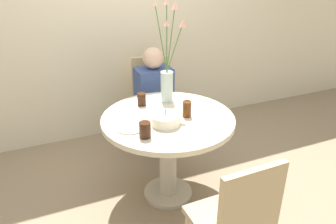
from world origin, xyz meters
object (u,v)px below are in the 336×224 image
at_px(person_boy, 154,104).
at_px(drink_glass_0, 142,99).
at_px(drink_glass_1, 187,109).
at_px(birthday_cake, 166,120).
at_px(chair_right_flank, 236,219).
at_px(chair_near_front, 152,97).
at_px(side_plate, 130,127).
at_px(drink_glass_2, 145,130).
at_px(flower_vase, 168,75).

bearing_deg(person_boy, drink_glass_0, -121.06).
bearing_deg(drink_glass_0, drink_glass_1, -53.50).
relative_size(birthday_cake, drink_glass_1, 1.71).
xyz_separation_m(chair_right_flank, drink_glass_0, (-0.13, 1.21, 0.27)).
relative_size(drink_glass_0, person_boy, 0.10).
bearing_deg(person_boy, chair_near_front, 77.43).
height_order(chair_right_flank, drink_glass_0, chair_right_flank).
relative_size(side_plate, drink_glass_2, 1.90).
bearing_deg(flower_vase, chair_right_flank, -94.56).
distance_m(drink_glass_0, drink_glass_1, 0.42).
relative_size(flower_vase, drink_glass_1, 6.64).
relative_size(chair_right_flank, person_boy, 0.85).
xyz_separation_m(flower_vase, side_plate, (-0.43, -0.34, -0.23)).
xyz_separation_m(birthday_cake, drink_glass_0, (-0.05, 0.39, 0.01)).
relative_size(flower_vase, person_boy, 0.76).
relative_size(chair_near_front, drink_glass_0, 8.90).
bearing_deg(flower_vase, drink_glass_1, -86.54).
relative_size(chair_near_front, side_plate, 4.36).
distance_m(flower_vase, drink_glass_1, 0.37).
bearing_deg(drink_glass_0, drink_glass_2, -106.51).
relative_size(drink_glass_0, drink_glass_2, 0.93).
bearing_deg(drink_glass_2, person_boy, 66.15).
distance_m(drink_glass_1, person_boy, 0.85).
distance_m(birthday_cake, side_plate, 0.26).
bearing_deg(chair_near_front, drink_glass_2, -99.81).
bearing_deg(flower_vase, drink_glass_0, 178.06).
height_order(birthday_cake, drink_glass_2, birthday_cake).
distance_m(birthday_cake, person_boy, 0.93).
height_order(drink_glass_0, drink_glass_2, drink_glass_2).
bearing_deg(drink_glass_2, birthday_cake, 30.39).
distance_m(flower_vase, side_plate, 0.59).
bearing_deg(flower_vase, side_plate, -141.88).
xyz_separation_m(drink_glass_0, drink_glass_1, (0.25, -0.33, 0.01)).
bearing_deg(flower_vase, chair_near_front, 82.15).
relative_size(chair_near_front, person_boy, 0.85).
relative_size(side_plate, person_boy, 0.20).
bearing_deg(birthday_cake, side_plate, 169.46).
height_order(birthday_cake, side_plate, birthday_cake).
height_order(chair_near_front, flower_vase, flower_vase).
relative_size(chair_right_flank, birthday_cake, 4.36).
bearing_deg(chair_right_flank, birthday_cake, -85.29).
bearing_deg(drink_glass_2, flower_vase, 52.99).
bearing_deg(chair_near_front, drink_glass_1, -81.43).
xyz_separation_m(drink_glass_0, person_boy, (0.28, 0.46, -0.28)).
relative_size(chair_near_front, birthday_cake, 4.36).
height_order(drink_glass_0, drink_glass_1, drink_glass_1).
distance_m(flower_vase, person_boy, 0.66).
bearing_deg(chair_right_flank, chair_near_front, -96.88).
relative_size(flower_vase, drink_glass_2, 7.35).
xyz_separation_m(chair_right_flank, flower_vase, (0.10, 1.20, 0.45)).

